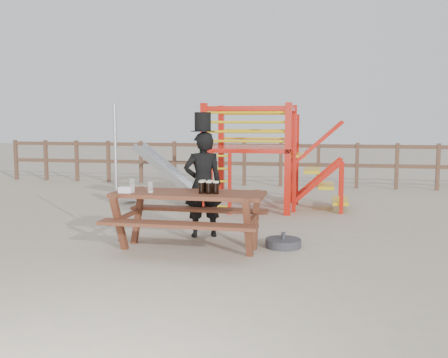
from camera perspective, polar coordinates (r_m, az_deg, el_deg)
ground at (r=6.92m, az=-2.95°, el=-8.07°), size 60.00×60.00×0.00m
back_fence at (r=13.63m, az=4.41°, el=2.29°), size 15.09×0.09×1.20m
playground_fort at (r=10.21m, az=2.73°, el=2.77°), size 4.71×1.84×2.10m
picnic_table at (r=6.84m, az=-4.04°, el=-3.95°), size 2.06×1.42×0.79m
man_with_hat at (r=7.56m, az=-2.41°, el=-0.29°), size 0.69×0.58×1.89m
metal_pole at (r=7.34m, az=-12.24°, el=0.59°), size 0.04×0.04×2.01m
parasol_base at (r=7.09m, az=6.78°, el=-7.27°), size 0.50×0.50×0.21m
paper_bag at (r=6.86m, az=-11.12°, el=-1.21°), size 0.18×0.14×0.08m
stout_pints at (r=6.67m, az=-1.85°, el=-0.92°), size 0.28×0.18×0.17m
empty_glasses at (r=6.99m, az=-9.47°, el=-0.79°), size 0.44×0.33×0.15m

